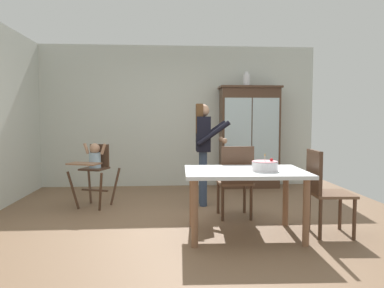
% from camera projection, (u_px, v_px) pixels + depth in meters
% --- Properties ---
extents(ground_plane, '(6.24, 6.24, 0.00)m').
position_uv_depth(ground_plane, '(184.00, 224.00, 4.51)').
color(ground_plane, brown).
extents(wall_back, '(5.32, 0.06, 2.70)m').
position_uv_depth(wall_back, '(178.00, 116.00, 7.03)').
color(wall_back, silver).
rests_on(wall_back, ground_plane).
extents(china_cabinet, '(1.15, 0.48, 1.92)m').
position_uv_depth(china_cabinet, '(249.00, 137.00, 6.88)').
color(china_cabinet, '#4C3323').
rests_on(china_cabinet, ground_plane).
extents(ceramic_vase, '(0.13, 0.13, 0.27)m').
position_uv_depth(ceramic_vase, '(247.00, 80.00, 6.81)').
color(ceramic_vase, white).
rests_on(ceramic_vase, china_cabinet).
extents(high_chair_with_toddler, '(0.73, 0.81, 0.95)m').
position_uv_depth(high_chair_with_toddler, '(94.00, 163.00, 5.34)').
color(high_chair_with_toddler, '#4C3323').
rests_on(high_chair_with_toddler, ground_plane).
extents(adult_person, '(0.50, 0.48, 1.53)m').
position_uv_depth(adult_person, '(204.00, 141.00, 5.45)').
color(adult_person, '#33425B').
rests_on(adult_person, ground_plane).
extents(dining_table, '(1.36, 0.95, 0.74)m').
position_uv_depth(dining_table, '(245.00, 179.00, 4.03)').
color(dining_table, silver).
rests_on(dining_table, ground_plane).
extents(birthday_cake, '(0.28, 0.28, 0.19)m').
position_uv_depth(birthday_cake, '(265.00, 166.00, 3.96)').
color(birthday_cake, white).
rests_on(birthday_cake, dining_table).
extents(dining_chair_far_side, '(0.45, 0.45, 0.96)m').
position_uv_depth(dining_chair_far_side, '(236.00, 177.00, 4.71)').
color(dining_chair_far_side, '#4C3323').
rests_on(dining_chair_far_side, ground_plane).
extents(dining_chair_right_end, '(0.46, 0.46, 0.96)m').
position_uv_depth(dining_chair_right_end, '(322.00, 186.00, 4.07)').
color(dining_chair_right_end, '#4C3323').
rests_on(dining_chair_right_end, ground_plane).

